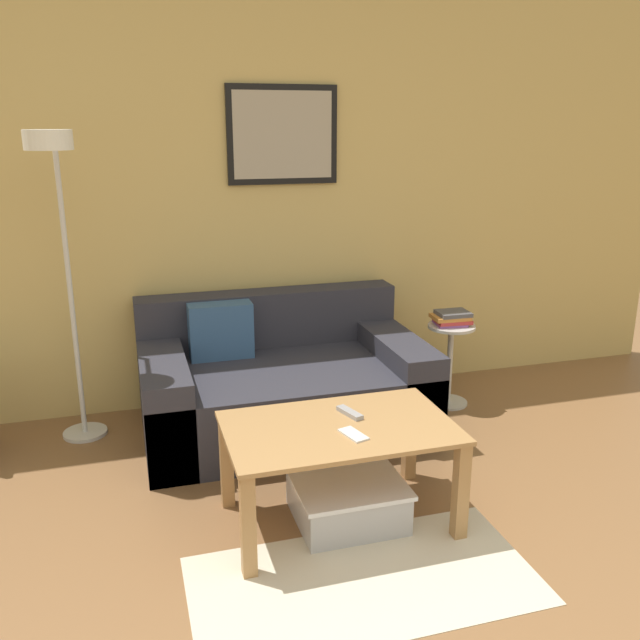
% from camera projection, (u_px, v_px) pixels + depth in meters
% --- Properties ---
extents(wall_back, '(5.60, 0.09, 2.55)m').
position_uv_depth(wall_back, '(268.00, 194.00, 4.07)').
color(wall_back, '#D6B76B').
rests_on(wall_back, ground_plane).
extents(area_rug, '(1.33, 0.68, 0.01)m').
position_uv_depth(area_rug, '(364.00, 580.00, 2.60)').
color(area_rug, beige).
rests_on(area_rug, ground_plane).
extents(couch, '(1.56, 0.97, 0.72)m').
position_uv_depth(couch, '(281.00, 384.00, 3.87)').
color(couch, '#2D2D38').
rests_on(couch, ground_plane).
extents(coffee_table, '(0.98, 0.60, 0.46)m').
position_uv_depth(coffee_table, '(339.00, 443.00, 2.90)').
color(coffee_table, '#AD7F4C').
rests_on(coffee_table, ground_plane).
extents(storage_bin, '(0.48, 0.44, 0.20)m').
position_uv_depth(storage_bin, '(347.00, 499.00, 2.99)').
color(storage_bin, '#B2B2B7').
rests_on(storage_bin, ground_plane).
extents(floor_lamp, '(0.24, 0.57, 1.67)m').
position_uv_depth(floor_lamp, '(60.00, 227.00, 3.29)').
color(floor_lamp, silver).
rests_on(floor_lamp, ground_plane).
extents(side_table, '(0.29, 0.29, 0.51)m').
position_uv_depth(side_table, '(450.00, 357.00, 4.17)').
color(side_table, silver).
rests_on(side_table, ground_plane).
extents(book_stack, '(0.24, 0.19, 0.08)m').
position_uv_depth(book_stack, '(452.00, 318.00, 4.11)').
color(book_stack, '#8C4C93').
rests_on(book_stack, side_table).
extents(remote_control, '(0.08, 0.16, 0.02)m').
position_uv_depth(remote_control, '(350.00, 413.00, 2.98)').
color(remote_control, '#99999E').
rests_on(remote_control, coffee_table).
extents(cell_phone, '(0.10, 0.15, 0.01)m').
position_uv_depth(cell_phone, '(353.00, 434.00, 2.79)').
color(cell_phone, silver).
rests_on(cell_phone, coffee_table).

